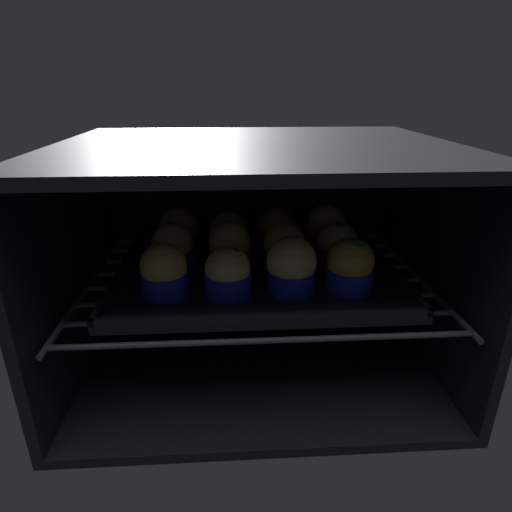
{
  "coord_description": "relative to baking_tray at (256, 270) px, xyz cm",
  "views": [
    {
      "loc": [
        -3.97,
        -42.37,
        43.7
      ],
      "look_at": [
        0.0,
        22.52,
        17.17
      ],
      "focal_mm": 29.85,
      "sensor_mm": 36.0,
      "label": 1
    }
  ],
  "objects": [
    {
      "name": "oven_cavity",
      "position": [
        0.0,
        3.73,
        2.33
      ],
      "size": [
        59.0,
        47.0,
        37.0
      ],
      "color": "black",
      "rests_on": "ground"
    },
    {
      "name": "oven_rack",
      "position": [
        0.0,
        -0.52,
        -1.07
      ],
      "size": [
        54.8,
        42.0,
        0.8
      ],
      "color": "#51515B",
      "rests_on": "oven_cavity"
    },
    {
      "name": "baking_tray",
      "position": [
        0.0,
        0.0,
        0.0
      ],
      "size": [
        44.52,
        35.47,
        2.2
      ],
      "color": "black",
      "rests_on": "oven_rack"
    },
    {
      "name": "muffin_row0_col0",
      "position": [
        -13.72,
        -8.72,
        3.95
      ],
      "size": [
        6.93,
        6.93,
        7.69
      ],
      "color": "#1928B7",
      "rests_on": "baking_tray"
    },
    {
      "name": "muffin_row0_col1",
      "position": [
        -4.6,
        -9.24,
        3.66
      ],
      "size": [
        6.93,
        6.93,
        7.16
      ],
      "color": "#1928B7",
      "rests_on": "baking_tray"
    },
    {
      "name": "muffin_row0_col2",
      "position": [
        4.58,
        -8.77,
        4.33
      ],
      "size": [
        7.3,
        7.3,
        8.32
      ],
      "color": "#1928B7",
      "rests_on": "baking_tray"
    },
    {
      "name": "muffin_row0_col3",
      "position": [
        13.29,
        -8.81,
        4.14
      ],
      "size": [
        6.93,
        6.93,
        8.17
      ],
      "color": "#1928B7",
      "rests_on": "baking_tray"
    },
    {
      "name": "muffin_row1_col0",
      "position": [
        -13.61,
        0.37,
        4.03
      ],
      "size": [
        6.93,
        6.93,
        7.75
      ],
      "color": "#1928B7",
      "rests_on": "baking_tray"
    },
    {
      "name": "muffin_row1_col1",
      "position": [
        -4.31,
        0.18,
        4.1
      ],
      "size": [
        6.93,
        6.93,
        7.94
      ],
      "color": "red",
      "rests_on": "baking_tray"
    },
    {
      "name": "muffin_row1_col2",
      "position": [
        4.69,
        -0.01,
        3.86
      ],
      "size": [
        6.93,
        6.93,
        7.57
      ],
      "color": "#0C8C84",
      "rests_on": "baking_tray"
    },
    {
      "name": "muffin_row1_col3",
      "position": [
        13.52,
        0.22,
        3.83
      ],
      "size": [
        6.93,
        6.93,
        7.6
      ],
      "color": "red",
      "rests_on": "baking_tray"
    },
    {
      "name": "muffin_row2_col0",
      "position": [
        -13.57,
        9.05,
        4.06
      ],
      "size": [
        7.04,
        7.04,
        7.91
      ],
      "color": "#1928B7",
      "rests_on": "baking_tray"
    },
    {
      "name": "muffin_row2_col1",
      "position": [
        -4.56,
        8.96,
        3.64
      ],
      "size": [
        6.93,
        6.93,
        7.19
      ],
      "color": "#1928B7",
      "rests_on": "baking_tray"
    },
    {
      "name": "muffin_row2_col2",
      "position": [
        4.34,
        8.84,
        3.94
      ],
      "size": [
        6.93,
        6.93,
        7.59
      ],
      "color": "#7A238C",
      "rests_on": "baking_tray"
    },
    {
      "name": "muffin_row2_col3",
      "position": [
        13.46,
        8.66,
        4.2
      ],
      "size": [
        7.06,
        7.06,
        8.1
      ],
      "color": "red",
      "rests_on": "baking_tray"
    }
  ]
}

